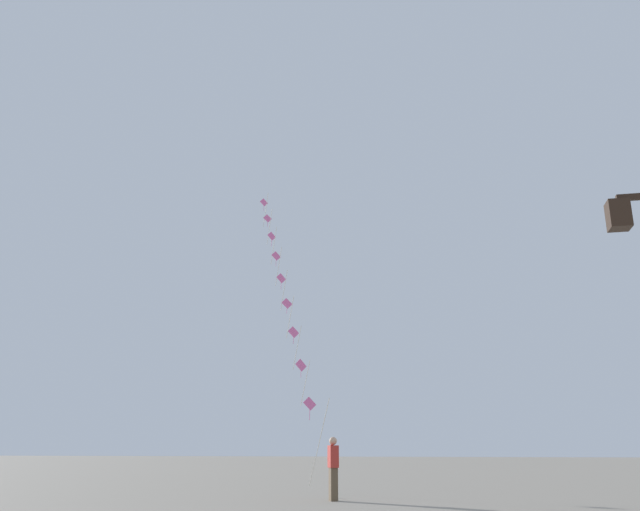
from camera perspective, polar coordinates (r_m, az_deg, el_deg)
The scene contains 3 objects.
ground_plane at distance 21.71m, azimuth 10.61°, elevation -20.08°, with size 160.00×160.00×0.00m, color gray.
kite_train at distance 28.64m, azimuth -3.19°, elevation -3.17°, with size 6.43×13.40×15.04m.
kite_flyer at distance 19.06m, azimuth 1.17°, elevation -18.15°, with size 0.40×0.62×1.71m.
Camera 1 is at (0.47, -1.65, 1.44)m, focal length 36.24 mm.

